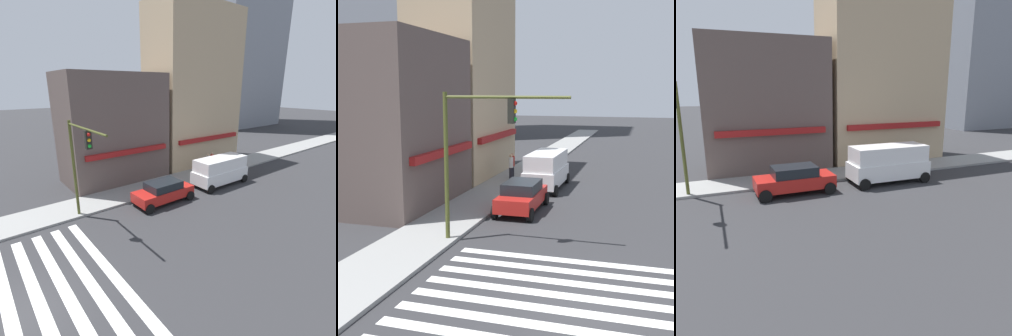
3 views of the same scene
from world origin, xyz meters
TOP-DOWN VIEW (x-y plane):
  - ground_plane at (0.00, 0.00)m, footprint 200.00×200.00m
  - sidewalk_left at (0.00, 7.50)m, footprint 120.00×3.00m
  - crosswalk_stripes at (-0.00, 0.00)m, footprint 7.48×10.80m
  - storefront_row at (15.70, 11.50)m, footprint 18.33×5.30m
  - traffic_signal at (4.33, 5.20)m, footprint 0.32×5.12m
  - sedan_red at (9.91, 4.70)m, footprint 4.42×2.02m
  - van_white at (15.93, 4.70)m, footprint 5.02×2.22m
  - pedestrian_white_shirt at (17.36, 7.48)m, footprint 0.32×0.32m
  - pedestrian_red_jacket at (17.98, 7.56)m, footprint 0.32×0.32m

SIDE VIEW (x-z plane):
  - ground_plane at x=0.00m, z-range 0.00..0.00m
  - crosswalk_stripes at x=0.00m, z-range 0.00..0.01m
  - sidewalk_left at x=0.00m, z-range 0.00..0.15m
  - sedan_red at x=9.91m, z-range 0.05..1.64m
  - pedestrian_white_shirt at x=17.36m, z-range 0.19..1.96m
  - pedestrian_red_jacket at x=17.98m, z-range 0.19..1.96m
  - van_white at x=15.93m, z-range 0.12..2.46m
  - traffic_signal at x=4.33m, z-range 1.16..7.33m
  - storefront_row at x=15.70m, z-range -1.10..14.36m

